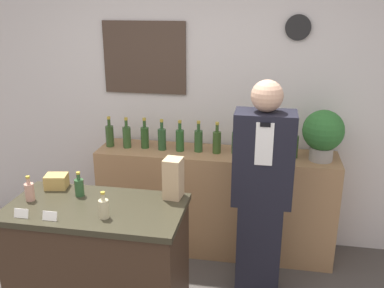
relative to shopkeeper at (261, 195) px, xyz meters
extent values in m
cube|color=silver|center=(-0.65, 0.85, 0.50)|extent=(5.20, 0.06, 2.70)
cube|color=#443328|center=(-1.10, 0.81, 0.87)|extent=(0.75, 0.02, 0.64)
cylinder|color=black|center=(0.21, 0.80, 1.15)|extent=(0.21, 0.03, 0.21)
cube|color=#9E754C|center=(-0.41, 0.57, -0.37)|extent=(2.08, 0.44, 0.95)
cube|color=#382619|center=(-1.03, -0.61, -0.38)|extent=(1.10, 0.56, 0.93)
cube|color=#302C1E|center=(-1.03, -0.61, 0.10)|extent=(1.13, 0.59, 0.04)
cube|color=black|center=(0.00, 0.00, -0.45)|extent=(0.33, 0.26, 0.79)
cube|color=black|center=(0.00, 0.00, 0.29)|extent=(0.43, 0.26, 0.69)
cube|color=white|center=(0.00, -0.13, 0.44)|extent=(0.12, 0.01, 0.30)
cube|color=black|center=(0.00, -0.13, 0.57)|extent=(0.07, 0.01, 0.03)
sphere|color=tan|center=(0.00, 0.00, 0.74)|extent=(0.22, 0.22, 0.22)
cylinder|color=#9E998E|center=(0.46, 0.54, 0.16)|extent=(0.19, 0.19, 0.11)
sphere|color=#2D6B2D|center=(0.46, 0.54, 0.36)|extent=(0.33, 0.33, 0.33)
cube|color=tan|center=(-0.57, -0.40, 0.26)|extent=(0.12, 0.14, 0.27)
cube|color=white|center=(-1.41, -0.84, 0.15)|extent=(0.09, 0.02, 0.06)
cube|color=white|center=(-1.22, -0.84, 0.15)|extent=(0.09, 0.02, 0.06)
cube|color=tan|center=(-1.40, -0.40, 0.17)|extent=(0.17, 0.14, 0.10)
cylinder|color=tan|center=(-1.48, -0.61, 0.18)|extent=(0.06, 0.06, 0.11)
cylinder|color=tan|center=(-1.48, -0.61, 0.26)|extent=(0.02, 0.02, 0.04)
cylinder|color=#B29933|center=(-1.48, -0.61, 0.28)|extent=(0.03, 0.03, 0.01)
cylinder|color=#2B512B|center=(-1.19, -0.49, 0.18)|extent=(0.06, 0.06, 0.11)
cylinder|color=#2B512B|center=(-1.19, -0.49, 0.26)|extent=(0.02, 0.02, 0.04)
cylinder|color=#B29933|center=(-1.19, -0.49, 0.28)|extent=(0.03, 0.03, 0.01)
cylinder|color=tan|center=(-0.92, -0.75, 0.18)|extent=(0.06, 0.06, 0.11)
cylinder|color=tan|center=(-0.92, -0.75, 0.26)|extent=(0.02, 0.02, 0.04)
cylinder|color=#B29933|center=(-0.92, -0.75, 0.28)|extent=(0.03, 0.03, 0.01)
cylinder|color=#2F4B22|center=(-1.38, 0.56, 0.20)|extent=(0.07, 0.07, 0.19)
cylinder|color=#2F4B22|center=(-1.38, 0.56, 0.32)|extent=(0.03, 0.03, 0.07)
cylinder|color=#B29933|center=(-1.38, 0.56, 0.37)|extent=(0.03, 0.03, 0.02)
cylinder|color=#305226|center=(-1.21, 0.56, 0.20)|extent=(0.07, 0.07, 0.19)
cylinder|color=#305226|center=(-1.21, 0.56, 0.32)|extent=(0.03, 0.03, 0.07)
cylinder|color=#B29933|center=(-1.21, 0.56, 0.37)|extent=(0.03, 0.03, 0.02)
cylinder|color=#294C20|center=(-1.05, 0.57, 0.20)|extent=(0.07, 0.07, 0.19)
cylinder|color=#294C20|center=(-1.05, 0.57, 0.32)|extent=(0.03, 0.03, 0.07)
cylinder|color=#B29933|center=(-1.05, 0.57, 0.37)|extent=(0.03, 0.03, 0.02)
cylinder|color=#294F29|center=(-0.89, 0.56, 0.20)|extent=(0.07, 0.07, 0.19)
cylinder|color=#294F29|center=(-0.89, 0.56, 0.32)|extent=(0.03, 0.03, 0.07)
cylinder|color=#B29933|center=(-0.89, 0.56, 0.37)|extent=(0.03, 0.03, 0.02)
cylinder|color=#265424|center=(-0.73, 0.55, 0.20)|extent=(0.07, 0.07, 0.19)
cylinder|color=#265424|center=(-0.73, 0.55, 0.32)|extent=(0.03, 0.03, 0.07)
cylinder|color=#B29933|center=(-0.73, 0.55, 0.37)|extent=(0.03, 0.03, 0.02)
cylinder|color=#2D5327|center=(-0.57, 0.57, 0.20)|extent=(0.07, 0.07, 0.19)
cylinder|color=#2D5327|center=(-0.57, 0.57, 0.32)|extent=(0.03, 0.03, 0.07)
cylinder|color=#B29933|center=(-0.57, 0.57, 0.37)|extent=(0.03, 0.03, 0.02)
cylinder|color=#335021|center=(-0.41, 0.56, 0.20)|extent=(0.07, 0.07, 0.19)
cylinder|color=#335021|center=(-0.41, 0.56, 0.32)|extent=(0.03, 0.03, 0.07)
cylinder|color=#B29933|center=(-0.41, 0.56, 0.37)|extent=(0.03, 0.03, 0.02)
cylinder|color=#2F562A|center=(-0.24, 0.58, 0.20)|extent=(0.07, 0.07, 0.19)
cylinder|color=#2F562A|center=(-0.24, 0.58, 0.32)|extent=(0.03, 0.03, 0.07)
cylinder|color=#B29933|center=(-0.24, 0.58, 0.37)|extent=(0.03, 0.03, 0.02)
cylinder|color=#2D5428|center=(-0.08, 0.58, 0.20)|extent=(0.07, 0.07, 0.19)
cylinder|color=#2D5428|center=(-0.08, 0.58, 0.32)|extent=(0.03, 0.03, 0.07)
cylinder|color=#B29933|center=(-0.08, 0.58, 0.37)|extent=(0.03, 0.03, 0.02)
cylinder|color=#2E581E|center=(0.08, 0.57, 0.20)|extent=(0.07, 0.07, 0.19)
cylinder|color=#2E581E|center=(0.08, 0.57, 0.32)|extent=(0.03, 0.03, 0.07)
cylinder|color=#B29933|center=(0.08, 0.57, 0.37)|extent=(0.03, 0.03, 0.02)
cylinder|color=#315125|center=(0.24, 0.56, 0.20)|extent=(0.07, 0.07, 0.19)
cylinder|color=#315125|center=(0.24, 0.56, 0.32)|extent=(0.03, 0.03, 0.07)
cylinder|color=#B29933|center=(0.24, 0.56, 0.37)|extent=(0.03, 0.03, 0.02)
camera|label=1|loc=(0.02, -2.90, 1.36)|focal=40.00mm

